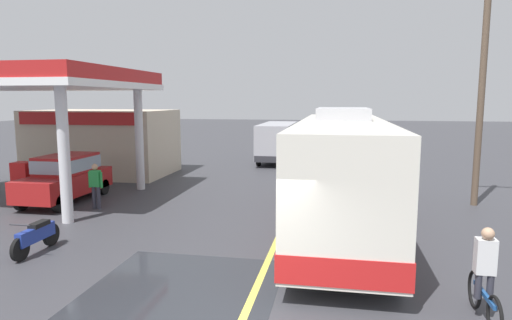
% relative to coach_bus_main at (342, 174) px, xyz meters
% --- Properties ---
extents(ground, '(120.00, 120.00, 0.00)m').
position_rel_coach_bus_main_xyz_m(ground, '(-1.77, 13.38, -1.72)').
color(ground, '#38383D').
extents(lane_divider_stripe, '(0.16, 50.00, 0.01)m').
position_rel_coach_bus_main_xyz_m(lane_divider_stripe, '(-1.77, 8.38, -1.72)').
color(lane_divider_stripe, '#D8CC4C').
rests_on(lane_divider_stripe, ground).
extents(wet_puddle_patch, '(3.92, 5.51, 0.01)m').
position_rel_coach_bus_main_xyz_m(wet_puddle_patch, '(-3.27, -5.80, -1.72)').
color(wet_puddle_patch, '#26282D').
rests_on(wet_puddle_patch, ground).
extents(coach_bus_main, '(2.60, 11.04, 3.69)m').
position_rel_coach_bus_main_xyz_m(coach_bus_main, '(0.00, 0.00, 0.00)').
color(coach_bus_main, silver).
rests_on(coach_bus_main, ground).
extents(gas_station_roadside, '(9.10, 11.95, 5.10)m').
position_rel_coach_bus_main_xyz_m(gas_station_roadside, '(-12.38, 6.01, 0.91)').
color(gas_station_roadside, '#B21E1E').
rests_on(gas_station_roadside, ground).
extents(car_at_pump, '(1.70, 4.20, 1.82)m').
position_rel_coach_bus_main_xyz_m(car_at_pump, '(-10.51, 1.81, -0.71)').
color(car_at_pump, maroon).
rests_on(car_at_pump, ground).
extents(minibus_opposing_lane, '(2.04, 6.13, 2.44)m').
position_rel_coach_bus_main_xyz_m(minibus_opposing_lane, '(-3.90, 14.39, -0.25)').
color(minibus_opposing_lane, '#A5A5AD').
rests_on(minibus_opposing_lane, ground).
extents(cyclist_on_shoulder, '(0.34, 1.82, 1.72)m').
position_rel_coach_bus_main_xyz_m(cyclist_on_shoulder, '(2.48, -5.29, -0.94)').
color(cyclist_on_shoulder, black).
rests_on(cyclist_on_shoulder, ground).
extents(motorcycle_parked_forecourt, '(0.55, 1.80, 0.92)m').
position_rel_coach_bus_main_xyz_m(motorcycle_parked_forecourt, '(-7.77, -3.60, -1.28)').
color(motorcycle_parked_forecourt, black).
rests_on(motorcycle_parked_forecourt, ground).
extents(pedestrian_near_pump, '(0.55, 0.22, 1.66)m').
position_rel_coach_bus_main_xyz_m(pedestrian_near_pump, '(-8.73, 0.94, -0.79)').
color(pedestrian_near_pump, '#33333F').
rests_on(pedestrian_near_pump, ground).
extents(pedestrian_by_shop, '(0.55, 0.22, 1.66)m').
position_rel_coach_bus_main_xyz_m(pedestrian_by_shop, '(-10.77, 3.83, -0.79)').
color(pedestrian_by_shop, '#33333F').
rests_on(pedestrian_by_shop, ground).
extents(car_trailing_behind_bus, '(1.70, 4.20, 1.82)m').
position_rel_coach_bus_main_xyz_m(car_trailing_behind_bus, '(-0.13, 17.36, -0.71)').
color(car_trailing_behind_bus, '#B2B2B7').
rests_on(car_trailing_behind_bus, ground).
extents(utility_pole_roadside, '(1.80, 0.24, 8.29)m').
position_rel_coach_bus_main_xyz_m(utility_pole_roadside, '(4.98, 4.04, 2.61)').
color(utility_pole_roadside, brown).
rests_on(utility_pole_roadside, ground).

